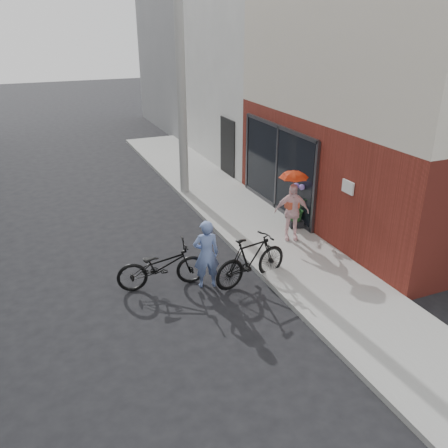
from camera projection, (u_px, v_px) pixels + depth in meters
ground at (226, 287)px, 10.35m from camera, size 80.00×80.00×0.00m
sidewalk at (268, 234)px, 12.77m from camera, size 2.20×24.00×0.12m
curb at (228, 241)px, 12.35m from camera, size 0.12×24.00×0.12m
brick_building at (430, 111)px, 13.44m from camera, size 8.09×8.00×6.00m
plaster_building at (301, 69)px, 19.14m from camera, size 8.00×6.00×7.00m
east_building_far at (231, 57)px, 25.04m from camera, size 8.00×8.00×7.00m
utility_pole at (181, 86)px, 14.41m from camera, size 0.28×0.28×7.00m
officer at (206, 254)px, 10.10m from camera, size 0.62×0.47×1.55m
bike_left at (162, 266)px, 10.19m from camera, size 2.00×0.91×1.02m
bike_right at (251, 260)px, 10.33m from camera, size 1.94×0.90×1.12m
kimono_woman at (292, 212)px, 12.07m from camera, size 0.95×0.68×1.50m
parasol at (294, 172)px, 11.65m from camera, size 0.70×0.70×0.62m
planter at (296, 223)px, 13.06m from camera, size 0.45×0.45×0.19m
potted_plant at (297, 208)px, 12.88m from camera, size 0.61×0.53×0.68m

